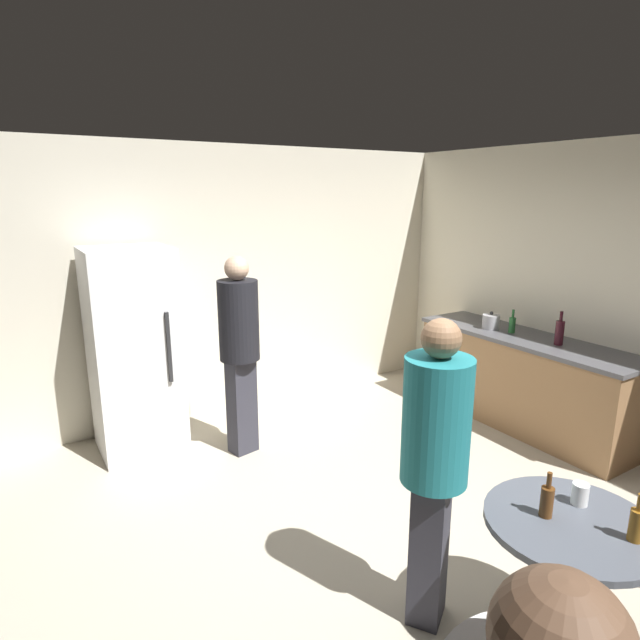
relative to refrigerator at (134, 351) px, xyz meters
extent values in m
cube|color=#B2A893|center=(1.03, -2.20, -0.95)|extent=(5.20, 5.20, 0.10)
cube|color=silver|center=(1.03, 0.43, 0.45)|extent=(5.32, 0.06, 2.70)
cube|color=silver|center=(3.66, -2.20, 0.45)|extent=(0.06, 5.20, 2.70)
cube|color=white|center=(0.00, 0.00, 0.00)|extent=(0.70, 0.65, 1.80)
cube|color=#262628|center=(0.21, -0.34, 0.09)|extent=(0.03, 0.03, 0.60)
cube|color=olive|center=(3.31, -1.48, -0.47)|extent=(0.60, 2.17, 0.86)
cube|color=#4C4C51|center=(3.31, -1.48, -0.02)|extent=(0.64, 2.21, 0.04)
cylinder|color=#B2B2B7|center=(3.26, -1.09, 0.07)|extent=(0.17, 0.17, 0.14)
sphere|color=black|center=(3.26, -1.09, 0.16)|extent=(0.04, 0.04, 0.04)
cone|color=#B2B2B7|center=(3.37, -1.09, 0.08)|extent=(0.09, 0.04, 0.06)
cylinder|color=#3F141E|center=(3.31, -1.81, 0.11)|extent=(0.08, 0.08, 0.22)
cylinder|color=#3F141E|center=(3.31, -1.81, 0.26)|extent=(0.03, 0.03, 0.09)
cylinder|color=#26662D|center=(3.30, -1.31, 0.07)|extent=(0.06, 0.06, 0.15)
cylinder|color=#26662D|center=(3.30, -1.31, 0.19)|extent=(0.02, 0.02, 0.08)
cylinder|color=#4C515B|center=(1.25, -3.31, -0.55)|extent=(0.10, 0.10, 0.70)
cylinder|color=#4C515B|center=(1.25, -3.31, -0.18)|extent=(0.80, 0.80, 0.03)
cylinder|color=#8C5919|center=(1.35, -3.55, -0.09)|extent=(0.06, 0.06, 0.15)
cylinder|color=#8C5919|center=(1.35, -3.55, 0.02)|extent=(0.02, 0.02, 0.08)
cylinder|color=#593314|center=(1.17, -3.22, -0.09)|extent=(0.06, 0.06, 0.15)
cylinder|color=#593314|center=(1.17, -3.22, 0.02)|extent=(0.02, 0.02, 0.08)
cylinder|color=white|center=(1.40, -3.25, -0.11)|extent=(0.08, 0.08, 0.11)
cube|color=#2D2D38|center=(0.75, -0.55, -0.47)|extent=(0.25, 0.21, 0.86)
cylinder|color=black|center=(0.75, -0.55, 0.30)|extent=(0.40, 0.40, 0.68)
sphere|color=#D8AD8C|center=(0.75, -0.55, 0.74)|extent=(0.20, 0.20, 0.20)
cube|color=#2D2D38|center=(0.84, -2.81, -0.49)|extent=(0.28, 0.26, 0.82)
cylinder|color=#1E727A|center=(0.84, -2.81, 0.25)|extent=(0.47, 0.47, 0.65)
sphere|color=#8C6647|center=(0.84, -2.81, 0.67)|extent=(0.20, 0.20, 0.20)
camera|label=1|loc=(-0.91, -4.53, 1.35)|focal=29.36mm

